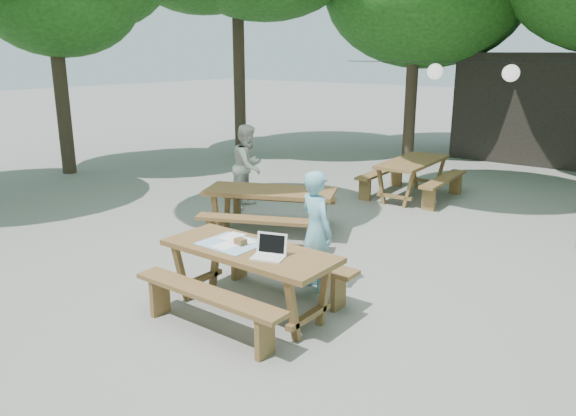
{
  "coord_description": "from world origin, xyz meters",
  "views": [
    {
      "loc": [
        3.21,
        -5.88,
        2.81
      ],
      "look_at": [
        -0.6,
        -0.85,
        1.05
      ],
      "focal_mm": 35.0,
      "sensor_mm": 36.0,
      "label": 1
    }
  ],
  "objects_px": {
    "main_picnic_table": "(250,279)",
    "woman": "(316,231)",
    "second_person": "(248,166)",
    "picnic_table_nw": "(270,212)"
  },
  "relations": [
    {
      "from": "main_picnic_table",
      "to": "picnic_table_nw",
      "type": "xyz_separation_m",
      "value": [
        -1.52,
        2.24,
        0.0
      ]
    },
    {
      "from": "picnic_table_nw",
      "to": "second_person",
      "type": "distance_m",
      "value": 1.86
    },
    {
      "from": "woman",
      "to": "second_person",
      "type": "relative_size",
      "value": 0.96
    },
    {
      "from": "main_picnic_table",
      "to": "woman",
      "type": "relative_size",
      "value": 1.35
    },
    {
      "from": "woman",
      "to": "second_person",
      "type": "bearing_deg",
      "value": -15.09
    },
    {
      "from": "main_picnic_table",
      "to": "woman",
      "type": "height_order",
      "value": "woman"
    },
    {
      "from": "woman",
      "to": "main_picnic_table",
      "type": "bearing_deg",
      "value": 99.11
    },
    {
      "from": "woman",
      "to": "second_person",
      "type": "distance_m",
      "value": 3.98
    },
    {
      "from": "picnic_table_nw",
      "to": "second_person",
      "type": "xyz_separation_m",
      "value": [
        -1.43,
        1.13,
        0.38
      ]
    },
    {
      "from": "woman",
      "to": "second_person",
      "type": "height_order",
      "value": "second_person"
    }
  ]
}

